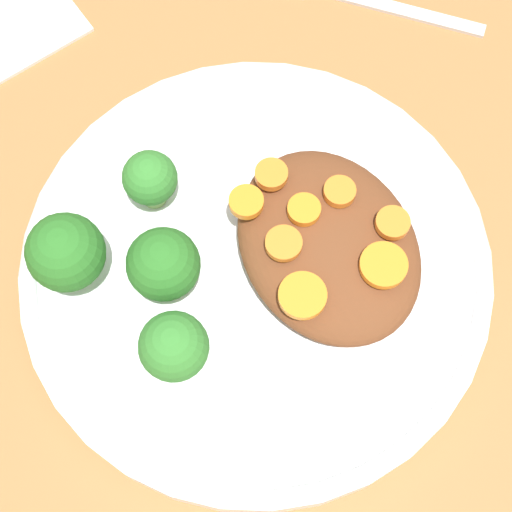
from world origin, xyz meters
TOP-DOWN VIEW (x-y plane):
  - ground_plane at (0.00, 0.00)m, footprint 4.00×4.00m
  - plate at (0.00, 0.00)m, footprint 0.29×0.29m
  - stew_mound at (0.01, 0.04)m, footprint 0.13×0.10m
  - broccoli_floret_0 at (-0.01, -0.05)m, footprint 0.04×0.04m
  - broccoli_floret_1 at (-0.07, -0.04)m, footprint 0.03×0.03m
  - broccoli_floret_2 at (0.03, -0.07)m, footprint 0.04×0.04m
  - broccoli_floret_3 at (-0.04, -0.10)m, footprint 0.05×0.05m
  - carrot_slice_0 at (0.04, 0.01)m, footprint 0.03×0.03m
  - carrot_slice_1 at (0.01, 0.01)m, footprint 0.02×0.02m
  - carrot_slice_2 at (-0.03, 0.01)m, footprint 0.02×0.02m
  - carrot_slice_3 at (-0.01, 0.06)m, footprint 0.02×0.02m
  - carrot_slice_4 at (0.04, 0.06)m, footprint 0.03×0.03m
  - carrot_slice_5 at (0.02, 0.08)m, footprint 0.02×0.02m
  - carrot_slice_6 at (-0.01, 0.03)m, footprint 0.02×0.02m
  - carrot_slice_7 at (-0.04, 0.03)m, footprint 0.02×0.02m

SIDE VIEW (x-z plane):
  - ground_plane at x=0.00m, z-range 0.00..0.00m
  - plate at x=0.00m, z-range 0.00..0.03m
  - stew_mound at x=0.01m, z-range 0.02..0.05m
  - broccoli_floret_1 at x=-0.07m, z-range 0.03..0.07m
  - broccoli_floret_2 at x=0.03m, z-range 0.03..0.08m
  - broccoli_floret_0 at x=-0.01m, z-range 0.03..0.08m
  - broccoli_floret_3 at x=-0.04m, z-range 0.03..0.09m
  - carrot_slice_1 at x=0.01m, z-range 0.05..0.06m
  - carrot_slice_0 at x=0.04m, z-range 0.05..0.06m
  - carrot_slice_4 at x=0.04m, z-range 0.05..0.06m
  - carrot_slice_5 at x=0.02m, z-range 0.05..0.06m
  - carrot_slice_6 at x=-0.01m, z-range 0.05..0.06m
  - carrot_slice_2 at x=-0.03m, z-range 0.05..0.06m
  - carrot_slice_7 at x=-0.04m, z-range 0.05..0.06m
  - carrot_slice_3 at x=-0.01m, z-range 0.05..0.06m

